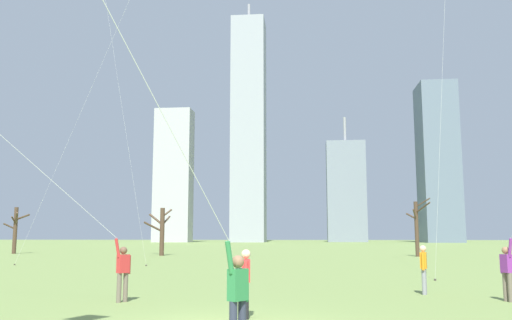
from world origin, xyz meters
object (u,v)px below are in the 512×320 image
object	(u,v)px
bystander_far_off_by_trees	(246,280)
bare_tree_rightmost	(16,228)
bystander_watching_nearby	(424,267)
bare_tree_right_of_center	(417,226)
kite_flyer_midfield_right_teal	(195,211)
bare_tree_center	(161,229)

from	to	relation	value
bystander_far_off_by_trees	bare_tree_rightmost	size ratio (longest dim) A/B	0.33
bystander_watching_nearby	bare_tree_right_of_center	world-z (taller)	bare_tree_right_of_center
kite_flyer_midfield_right_teal	bare_tree_rightmost	size ratio (longest dim) A/B	2.17
kite_flyer_midfield_right_teal	bare_tree_rightmost	bearing A→B (deg)	122.49
bare_tree_right_of_center	bystander_watching_nearby	bearing A→B (deg)	-100.72
kite_flyer_midfield_right_teal	bystander_watching_nearby	distance (m)	11.66
bare_tree_center	bare_tree_rightmost	size ratio (longest dim) A/B	0.93
bystander_watching_nearby	bare_tree_right_of_center	xyz separation A→B (m)	(6.08, 32.10, 1.87)
bystander_watching_nearby	bare_tree_rightmost	distance (m)	49.78
kite_flyer_midfield_right_teal	bystander_watching_nearby	world-z (taller)	kite_flyer_midfield_right_teal
bystander_watching_nearby	bare_tree_rightmost	size ratio (longest dim) A/B	0.33
bare_tree_right_of_center	bare_tree_center	bearing A→B (deg)	-179.94
bare_tree_right_of_center	kite_flyer_midfield_right_teal	bearing A→B (deg)	-105.54
kite_flyer_midfield_right_teal	bystander_far_off_by_trees	distance (m)	4.61
bystander_far_off_by_trees	bare_tree_rightmost	xyz separation A→B (m)	(-29.42, 41.33, 1.76)
bystander_watching_nearby	bystander_far_off_by_trees	world-z (taller)	same
bystander_watching_nearby	bystander_far_off_by_trees	distance (m)	7.82
bystander_watching_nearby	bare_tree_center	size ratio (longest dim) A/B	0.36
bystander_watching_nearby	bystander_far_off_by_trees	xyz separation A→B (m)	(-5.33, -5.72, 0.00)
kite_flyer_midfield_right_teal	bare_tree_center	xyz separation A→B (m)	(-12.30, 42.16, 0.13)
bare_tree_rightmost	bystander_watching_nearby	bearing A→B (deg)	-45.69
bystander_watching_nearby	bare_tree_rightmost	bearing A→B (deg)	134.31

